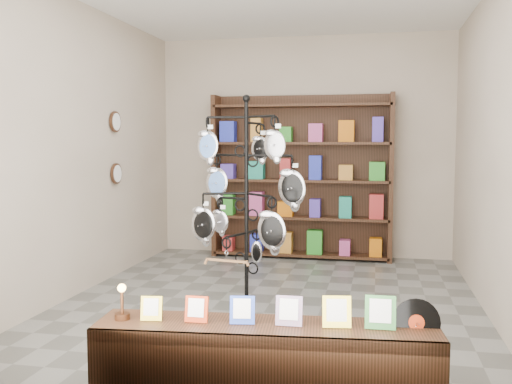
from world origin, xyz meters
TOP-DOWN VIEW (x-y plane):
  - ground at (0.00, 0.00)m, footprint 5.00×5.00m
  - room_envelope at (0.00, 0.00)m, footprint 5.00×5.00m
  - display_tree at (-0.07, -0.69)m, footprint 1.02×0.99m
  - front_shelf at (0.37, -2.13)m, footprint 2.05×0.60m
  - back_shelving at (0.00, 2.30)m, footprint 2.42×0.36m
  - wall_clocks at (-1.97, 0.80)m, footprint 0.03×0.24m

SIDE VIEW (x-z plane):
  - ground at x=0.00m, z-range 0.00..0.00m
  - front_shelf at x=0.37m, z-range -0.11..0.61m
  - back_shelving at x=0.00m, z-range -0.07..2.13m
  - display_tree at x=-0.07m, z-range 0.15..2.11m
  - wall_clocks at x=-1.97m, z-range 1.08..1.92m
  - room_envelope at x=0.00m, z-range -0.65..4.35m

